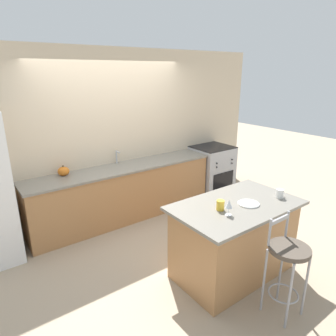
% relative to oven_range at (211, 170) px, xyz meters
% --- Properties ---
extents(ground_plane, '(18.00, 18.00, 0.00)m').
position_rel_oven_range_xyz_m(ground_plane, '(-1.93, -0.31, -0.47)').
color(ground_plane, tan).
extents(wall_back, '(6.00, 0.07, 2.70)m').
position_rel_oven_range_xyz_m(wall_back, '(-1.93, 0.35, 0.88)').
color(wall_back, beige).
rests_on(wall_back, ground_plane).
extents(back_counter, '(3.11, 0.64, 0.89)m').
position_rel_oven_range_xyz_m(back_counter, '(-1.93, 0.05, -0.02)').
color(back_counter, '#A87547').
rests_on(back_counter, ground_plane).
extents(sink_faucet, '(0.02, 0.13, 0.22)m').
position_rel_oven_range_xyz_m(sink_faucet, '(-1.93, 0.24, 0.56)').
color(sink_faucet, '#ADAFB5').
rests_on(sink_faucet, back_counter).
extents(kitchen_island, '(1.49, 0.90, 0.91)m').
position_rel_oven_range_xyz_m(kitchen_island, '(-1.58, -2.01, -0.01)').
color(kitchen_island, '#A87547').
rests_on(kitchen_island, ground_plane).
extents(oven_range, '(0.73, 0.68, 0.94)m').
position_rel_oven_range_xyz_m(oven_range, '(0.00, 0.00, 0.00)').
color(oven_range, '#ADAFB5').
rests_on(oven_range, ground_plane).
extents(bar_stool_near, '(0.39, 0.39, 1.04)m').
position_rel_oven_range_xyz_m(bar_stool_near, '(-1.66, -2.74, 0.14)').
color(bar_stool_near, '#99999E').
rests_on(bar_stool_near, ground_plane).
extents(dinner_plate, '(0.24, 0.24, 0.02)m').
position_rel_oven_range_xyz_m(dinner_plate, '(-1.48, -2.09, 0.45)').
color(dinner_plate, white).
rests_on(dinner_plate, kitchen_island).
extents(wine_glass, '(0.07, 0.07, 0.17)m').
position_rel_oven_range_xyz_m(wine_glass, '(-1.86, -2.14, 0.56)').
color(wine_glass, white).
rests_on(wine_glass, kitchen_island).
extents(coffee_mug, '(0.12, 0.09, 0.10)m').
position_rel_oven_range_xyz_m(coffee_mug, '(-1.03, -2.19, 0.49)').
color(coffee_mug, white).
rests_on(coffee_mug, kitchen_island).
extents(tumbler_cup, '(0.09, 0.09, 0.11)m').
position_rel_oven_range_xyz_m(tumbler_cup, '(-1.84, -2.00, 0.49)').
color(tumbler_cup, gold).
rests_on(tumbler_cup, kitchen_island).
extents(pumpkin_decoration, '(0.17, 0.17, 0.15)m').
position_rel_oven_range_xyz_m(pumpkin_decoration, '(-2.83, 0.18, 0.48)').
color(pumpkin_decoration, orange).
rests_on(pumpkin_decoration, back_counter).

